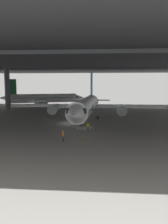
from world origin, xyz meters
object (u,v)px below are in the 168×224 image
at_px(airplane_main, 87,106).
at_px(crew_worker_by_stairs, 88,126).
at_px(airplane_distant, 43,98).
at_px(traffic_cone_orange, 84,137).
at_px(boarding_stairs, 84,125).
at_px(crew_worker_near_nose, 63,136).

height_order(airplane_main, crew_worker_by_stairs, airplane_main).
relative_size(crew_worker_by_stairs, airplane_distant, 0.05).
distance_m(airplane_main, traffic_cone_orange, 20.13).
xyz_separation_m(airplane_main, boarding_stairs, (0.23, -11.16, -2.89)).
xyz_separation_m(boarding_stairs, airplane_distant, (-21.07, 48.28, 2.65)).
relative_size(boarding_stairs, crew_worker_near_nose, 2.82).
bearing_deg(traffic_cone_orange, boarding_stairs, 95.04).
distance_m(boarding_stairs, crew_worker_near_nose, 11.01).
bearing_deg(crew_worker_by_stairs, boarding_stairs, 114.59).
bearing_deg(traffic_cone_orange, crew_worker_near_nose, -145.69).
bearing_deg(boarding_stairs, crew_worker_by_stairs, -65.41).
distance_m(boarding_stairs, airplane_distant, 52.74).
height_order(boarding_stairs, traffic_cone_orange, boarding_stairs).
height_order(crew_worker_near_nose, airplane_distant, airplane_distant).
bearing_deg(boarding_stairs, traffic_cone_orange, -84.96).
bearing_deg(airplane_main, crew_worker_by_stairs, -84.87).
relative_size(crew_worker_near_nose, airplane_distant, 0.05).
distance_m(airplane_main, boarding_stairs, 11.53).
xyz_separation_m(airplane_main, crew_worker_near_nose, (-2.09, -21.93, -2.65)).
xyz_separation_m(airplane_main, traffic_cone_orange, (0.99, -19.83, -3.35)).
height_order(boarding_stairs, crew_worker_near_nose, boarding_stairs).
distance_m(boarding_stairs, traffic_cone_orange, 8.71).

